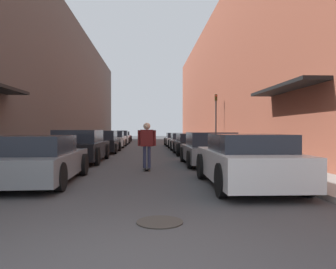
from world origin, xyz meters
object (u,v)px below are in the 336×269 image
manhole_cover (160,222)px  parked_car_left_2 (102,142)px  parked_car_left_1 (80,147)px  parked_car_right_0 (246,161)px  parked_car_left_0 (37,160)px  skateboarder (147,141)px  parked_car_right_2 (191,144)px  parked_car_right_1 (210,149)px  traffic_light (216,115)px  parked_car_left_3 (112,140)px  parked_car_left_5 (122,137)px  parked_car_right_4 (177,139)px  parked_car_right_3 (183,141)px  parked_car_left_4 (119,138)px

manhole_cover → parked_car_left_2: bearing=101.2°
parked_car_left_1 → parked_car_right_0: (5.36, -6.51, -0.03)m
parked_car_left_0 → skateboarder: skateboarder is taller
parked_car_left_1 → parked_car_right_2: bearing=35.7°
parked_car_right_1 → parked_car_right_0: bearing=-90.2°
skateboarder → traffic_light: size_ratio=0.43×
parked_car_left_3 → parked_car_left_5: 11.69m
parked_car_right_2 → parked_car_right_4: size_ratio=0.94×
parked_car_right_3 → skateboarder: 12.00m
skateboarder → traffic_light: (4.79, 11.54, 1.43)m
parked_car_left_5 → manhole_cover: (3.22, -33.20, -0.59)m
manhole_cover → parked_car_left_3: bearing=98.2°
parked_car_left_2 → parked_car_right_4: 9.44m
parked_car_left_0 → parked_car_left_4: 23.30m
parked_car_left_3 → parked_car_right_3: 6.32m
parked_car_left_4 → parked_car_right_3: size_ratio=1.07×
parked_car_left_0 → parked_car_left_5: 29.33m
parked_car_right_2 → skateboarder: (-2.44, -6.92, 0.42)m
parked_car_left_2 → parked_car_right_2: 5.67m
parked_car_left_0 → manhole_cover: 4.99m
parked_car_left_5 → parked_car_left_2: bearing=-89.4°
parked_car_left_1 → parked_car_left_2: parked_car_left_1 is taller
parked_car_left_3 → parked_car_right_0: size_ratio=1.08×
parked_car_left_2 → traffic_light: (7.61, 2.51, 1.80)m
parked_car_right_1 → parked_car_left_3: bearing=111.5°
parked_car_right_0 → traffic_light: (2.34, 14.97, 1.80)m
parked_car_left_4 → parked_car_left_5: bearing=91.4°
parked_car_left_5 → parked_car_left_4: bearing=-88.6°
skateboarder → traffic_light: bearing=67.4°
parked_car_left_4 → parked_car_right_4: bearing=-36.4°
parked_car_right_2 → parked_car_right_0: bearing=-89.9°
parked_car_right_2 → manhole_cover: bearing=-99.4°
parked_car_left_2 → parked_car_left_4: (-0.02, 11.73, 0.01)m
parked_car_left_4 → traffic_light: size_ratio=1.22×
parked_car_left_1 → traffic_light: bearing=47.7°
parked_car_right_3 → parked_car_right_4: parked_car_right_3 is taller
parked_car_right_4 → parked_car_right_0: bearing=-90.0°
parked_car_right_4 → skateboarder: (-2.46, -16.86, 0.44)m
parked_car_right_3 → parked_car_left_2: bearing=-153.0°
parked_car_right_3 → parked_car_left_4: bearing=120.6°
parked_car_right_1 → parked_car_right_2: bearing=90.3°
parked_car_right_0 → parked_car_right_2: size_ratio=1.06×
parked_car_left_4 → parked_car_right_0: bearing=-77.7°
parked_car_right_4 → parked_car_left_1: bearing=-111.3°
parked_car_left_2 → parked_car_right_1: 9.16m
parked_car_left_5 → traffic_light: 17.22m
parked_car_left_1 → parked_car_left_2: bearing=89.1°
parked_car_left_3 → parked_car_right_2: (5.30, -8.19, -0.04)m
parked_car_left_0 → parked_car_left_5: size_ratio=0.97×
parked_car_left_0 → manhole_cover: bearing=-51.3°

